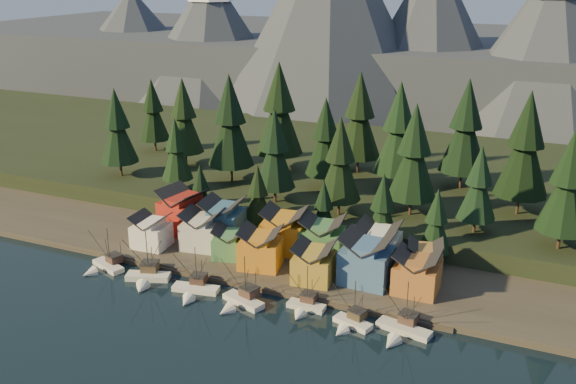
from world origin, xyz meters
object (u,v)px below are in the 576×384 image
at_px(boat_0, 104,261).
at_px(house_front_1, 202,228).
at_px(boat_6, 402,325).
at_px(house_back_1, 222,219).
at_px(house_back_0, 183,209).
at_px(boat_4, 305,301).
at_px(house_front_0, 151,230).
at_px(boat_3, 240,296).
at_px(boat_1, 146,271).
at_px(boat_5, 350,317).
at_px(boat_2, 194,285).

bearing_deg(boat_0, house_front_1, 66.50).
xyz_separation_m(boat_6, house_back_1, (-48.92, 21.67, 4.84)).
distance_m(house_back_0, house_back_1, 11.42).
distance_m(boat_4, house_front_0, 44.40).
distance_m(house_front_1, house_back_0, 11.21).
bearing_deg(boat_3, boat_6, 22.14).
height_order(boat_4, boat_6, boat_6).
bearing_deg(boat_6, boat_4, -172.16).
xyz_separation_m(boat_6, house_back_0, (-60.30, 22.54, 5.22)).
xyz_separation_m(boat_1, boat_5, (45.58, -0.16, -0.35)).
relative_size(boat_5, house_front_1, 1.05).
distance_m(boat_3, house_back_0, 38.01).
distance_m(boat_4, house_front_1, 35.37).
height_order(boat_6, house_back_0, house_back_0).
bearing_deg(boat_0, house_back_1, 71.07).
bearing_deg(boat_5, house_front_1, 174.26).
bearing_deg(house_back_0, boat_1, -66.86).
distance_m(boat_4, house_back_1, 36.29).
bearing_deg(boat_0, boat_4, 21.99).
distance_m(boat_0, boat_3, 34.99).
relative_size(boat_3, boat_5, 1.12).
distance_m(boat_2, boat_4, 23.60).
relative_size(house_front_0, house_back_1, 0.80).
height_order(boat_2, house_front_1, house_front_1).
xyz_separation_m(boat_3, house_back_1, (-16.95, 23.97, 4.66)).
bearing_deg(house_back_0, house_front_0, -90.58).
bearing_deg(boat_3, house_front_0, 173.18).
bearing_deg(house_back_1, boat_6, -29.88).
bearing_deg(boat_1, house_front_0, 101.28).
relative_size(boat_1, boat_2, 1.11).
height_order(boat_3, boat_5, boat_3).
height_order(boat_1, house_back_0, house_back_0).
height_order(boat_3, house_back_1, house_back_1).
bearing_deg(house_back_0, house_back_1, 6.04).
height_order(boat_4, boat_5, boat_5).
xyz_separation_m(boat_4, house_back_1, (-29.46, 20.63, 4.84)).
distance_m(house_front_0, house_front_1, 12.00).
bearing_deg(boat_3, house_back_0, 156.77).
relative_size(boat_2, house_back_1, 1.06).
distance_m(house_front_0, house_back_1, 16.75).
distance_m(boat_2, house_front_0, 23.99).
bearing_deg(boat_1, house_back_1, 56.45).
relative_size(house_front_0, house_front_1, 0.84).
bearing_deg(boat_1, boat_4, -15.27).
height_order(boat_1, boat_3, boat_1).
height_order(boat_4, house_front_1, house_front_1).
xyz_separation_m(boat_4, boat_6, (19.46, -1.04, -0.01)).
distance_m(house_front_0, house_back_0, 11.08).
bearing_deg(house_front_1, boat_3, -51.25).
bearing_deg(house_back_1, house_back_0, 169.66).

